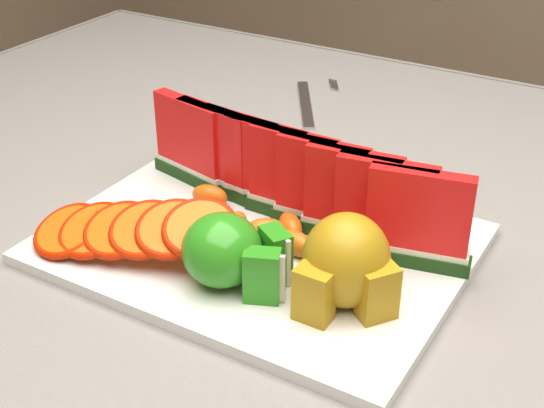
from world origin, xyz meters
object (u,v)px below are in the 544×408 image
Objects in this scene: platter at (259,244)px; pear_cluster at (346,264)px; apple_cluster at (230,252)px; fork at (308,102)px.

pear_cluster reaches higher than platter.
pear_cluster reaches higher than apple_cluster.
apple_cluster is 0.47m from fork.
fork is (-0.14, 0.36, -0.00)m from platter.
fork is at bearing 121.92° from pear_cluster.
apple_cluster is at bearing -70.62° from fork.
platter is 2.17× the size of fork.
apple_cluster reaches higher than platter.
apple_cluster is 0.56× the size of fork.
platter is 0.39m from fork.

